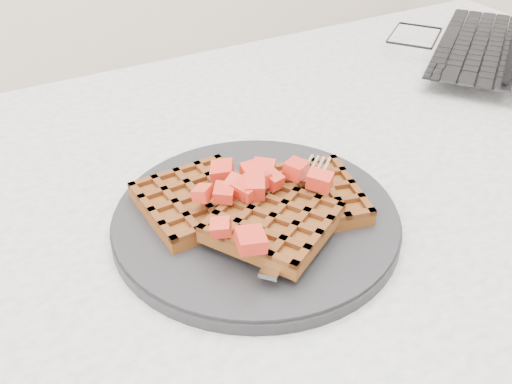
% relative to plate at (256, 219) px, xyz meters
% --- Properties ---
extents(table, '(1.20, 0.80, 0.75)m').
position_rel_plate_xyz_m(table, '(0.13, 0.03, -0.12)').
color(table, silver).
rests_on(table, ground).
extents(plate, '(0.28, 0.28, 0.02)m').
position_rel_plate_xyz_m(plate, '(0.00, 0.00, 0.00)').
color(plate, black).
rests_on(plate, table).
extents(waffles, '(0.21, 0.20, 0.03)m').
position_rel_plate_xyz_m(waffles, '(0.00, -0.00, 0.02)').
color(waffles, brown).
rests_on(waffles, plate).
extents(strawberry_pile, '(0.15, 0.15, 0.02)m').
position_rel_plate_xyz_m(strawberry_pile, '(0.00, 0.00, 0.05)').
color(strawberry_pile, '#A91B12').
rests_on(strawberry_pile, waffles).
extents(fork, '(0.15, 0.14, 0.02)m').
position_rel_plate_xyz_m(fork, '(0.03, -0.03, 0.02)').
color(fork, silver).
rests_on(fork, plate).
extents(laptop, '(0.39, 0.38, 0.22)m').
position_rel_plate_xyz_m(laptop, '(0.50, 0.21, 0.03)').
color(laptop, black).
rests_on(laptop, table).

